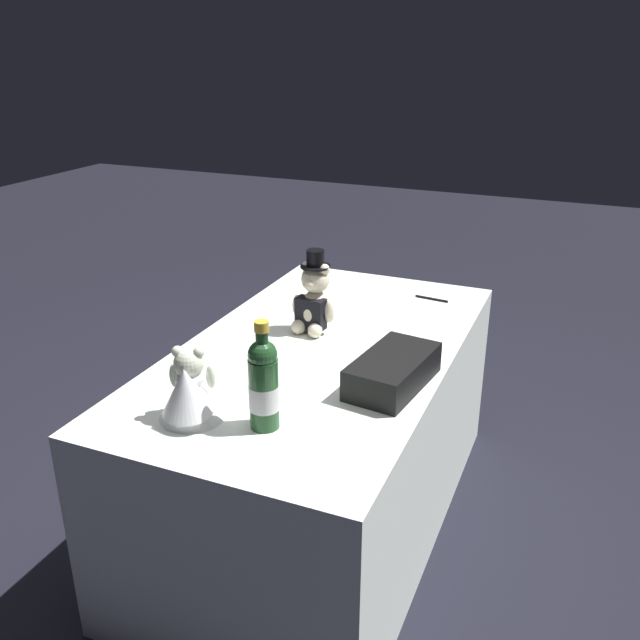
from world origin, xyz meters
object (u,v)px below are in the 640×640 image
object	(u,v)px
teddy_bear_bride	(190,390)
gift_case_black	(393,371)
champagne_bottle	(264,383)
teddy_bear_groom	(314,300)
signing_pen	(431,298)

from	to	relation	value
teddy_bear_bride	gift_case_black	distance (m)	0.61
champagne_bottle	gift_case_black	bearing A→B (deg)	-34.35
teddy_bear_groom	teddy_bear_bride	bearing A→B (deg)	174.63
teddy_bear_bride	champagne_bottle	xyz separation A→B (m)	(0.04, -0.21, 0.04)
teddy_bear_groom	gift_case_black	distance (m)	0.49
gift_case_black	teddy_bear_groom	bearing A→B (deg)	52.61
teddy_bear_groom	teddy_bear_bride	world-z (taller)	teddy_bear_groom
signing_pen	gift_case_black	bearing A→B (deg)	-174.15
signing_pen	gift_case_black	distance (m)	0.77
signing_pen	gift_case_black	world-z (taller)	gift_case_black
teddy_bear_bride	champagne_bottle	distance (m)	0.21
teddy_bear_groom	gift_case_black	size ratio (longest dim) A/B	0.83
champagne_bottle	gift_case_black	world-z (taller)	champagne_bottle
teddy_bear_groom	gift_case_black	bearing A→B (deg)	-127.39
teddy_bear_groom	teddy_bear_bride	distance (m)	0.71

